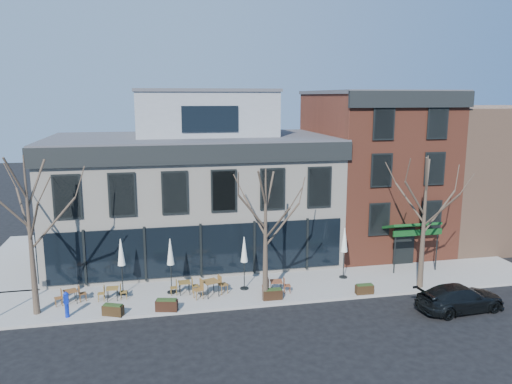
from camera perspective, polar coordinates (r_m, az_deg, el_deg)
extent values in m
plane|color=black|center=(30.27, -6.26, -10.03)|extent=(120.00, 120.00, 0.00)
cube|color=gray|center=(28.73, 0.76, -10.97)|extent=(33.50, 4.70, 0.15)
cube|color=gray|center=(36.83, -25.08, -7.06)|extent=(4.50, 12.00, 0.15)
cube|color=beige|center=(33.95, -7.24, -0.71)|extent=(18.00, 10.00, 8.00)
cube|color=#47474C|center=(33.38, -7.41, 6.12)|extent=(18.30, 10.30, 0.30)
cube|color=black|center=(28.35, -6.55, 4.29)|extent=(18.30, 0.25, 1.10)
cube|color=black|center=(33.95, -22.96, 4.58)|extent=(0.25, 10.30, 1.10)
cube|color=black|center=(29.59, -6.32, -6.63)|extent=(17.20, 0.12, 3.00)
cube|color=black|center=(33.98, -22.47, -5.10)|extent=(0.12, 7.50, 3.00)
cube|color=gray|center=(34.38, -5.93, 8.87)|extent=(9.00, 6.50, 3.00)
cube|color=brown|center=(37.03, 13.19, 2.41)|extent=(8.00, 10.00, 11.00)
cube|color=#47474C|center=(36.66, 13.57, 11.02)|extent=(8.20, 10.20, 0.25)
cube|color=black|center=(32.10, 17.49, 10.08)|extent=(8.20, 0.25, 1.00)
cube|color=#0D3B14|center=(32.43, 17.34, -3.67)|extent=(3.20, 1.66, 0.67)
cube|color=black|center=(33.54, 16.52, -6.07)|extent=(1.40, 0.10, 2.50)
cube|color=#8C664C|center=(43.09, 24.74, 2.18)|extent=(12.00, 12.00, 10.00)
cone|color=#382B21|center=(26.50, -24.39, -4.67)|extent=(0.34, 0.34, 7.92)
cylinder|color=#382B21|center=(26.33, -22.13, -3.31)|extent=(2.23, 0.50, 2.48)
cylinder|color=#382B21|center=(27.29, -25.06, -2.06)|extent=(1.03, 2.05, 2.14)
cylinder|color=#382B21|center=(26.07, -26.60, -1.61)|extent=(1.80, 0.75, 2.21)
cylinder|color=#382B21|center=(25.27, -24.02, -3.16)|extent=(1.03, 2.04, 2.28)
cone|color=#382B21|center=(25.90, 1.09, -5.03)|extent=(0.34, 0.34, 7.04)
cylinder|color=#382B21|center=(26.14, 3.04, -3.74)|extent=(2.00, 0.46, 2.21)
cylinder|color=#382B21|center=(26.40, -0.18, -2.67)|extent=(0.93, 1.84, 1.91)
cylinder|color=#382B21|center=(25.14, -0.43, -2.29)|extent=(1.61, 0.68, 1.97)
cylinder|color=#382B21|center=(24.97, 2.43, -3.65)|extent=(0.93, 1.83, 2.03)
cone|color=#382B21|center=(29.15, 18.63, -3.35)|extent=(0.34, 0.34, 7.48)
cylinder|color=#382B21|center=(29.69, 20.20, -2.13)|extent=(2.12, 0.48, 2.35)
cylinder|color=#382B21|center=(29.50, 17.14, -1.16)|extent=(0.98, 1.94, 2.03)
cylinder|color=#382B21|center=(28.20, 17.71, -0.73)|extent=(1.71, 0.71, 2.09)
cylinder|color=#382B21|center=(28.42, 20.40, -1.98)|extent=(0.98, 1.94, 2.16)
imported|color=black|center=(27.97, 22.31, -11.13)|extent=(4.80, 2.32, 1.35)
cylinder|color=#0D26B0|center=(26.64, -20.79, -12.52)|extent=(0.20, 0.20, 0.71)
cube|color=#0D26B0|center=(26.42, -20.88, -11.31)|extent=(0.23, 0.19, 0.51)
cone|color=#0D26B0|center=(26.31, -20.92, -10.70)|extent=(0.26, 0.26, 0.12)
cube|color=brown|center=(28.11, -20.47, -10.56)|extent=(0.82, 0.82, 0.04)
cylinder|color=black|center=(27.96, -20.86, -11.46)|extent=(0.04, 0.04, 0.67)
cylinder|color=black|center=(28.03, -19.79, -11.32)|extent=(0.04, 0.04, 0.67)
cylinder|color=black|center=(28.44, -21.04, -11.09)|extent=(0.04, 0.04, 0.67)
cylinder|color=black|center=(28.51, -20.00, -10.96)|extent=(0.04, 0.04, 0.67)
cube|color=brown|center=(27.88, -16.11, -10.52)|extent=(0.63, 0.63, 0.04)
cylinder|color=black|center=(27.80, -16.64, -11.35)|extent=(0.04, 0.04, 0.64)
cylinder|color=black|center=(27.75, -15.60, -11.33)|extent=(0.04, 0.04, 0.64)
cylinder|color=black|center=(28.26, -16.54, -10.97)|extent=(0.04, 0.04, 0.64)
cylinder|color=black|center=(28.21, -15.52, -10.95)|extent=(0.04, 0.04, 0.64)
cube|color=brown|center=(27.86, -8.19, -10.17)|extent=(0.66, 0.66, 0.04)
cylinder|color=black|center=(27.73, -8.64, -11.04)|extent=(0.04, 0.04, 0.65)
cylinder|color=black|center=(27.78, -7.58, -10.97)|extent=(0.04, 0.04, 0.65)
cylinder|color=black|center=(28.20, -8.75, -10.66)|extent=(0.04, 0.04, 0.65)
cylinder|color=black|center=(28.25, -7.71, -10.59)|extent=(0.04, 0.04, 0.65)
cube|color=brown|center=(27.36, -5.20, -10.14)|extent=(1.00, 1.00, 0.05)
cylinder|color=black|center=(27.12, -5.51, -11.29)|extent=(0.05, 0.05, 0.82)
cylinder|color=black|center=(27.37, -4.28, -11.06)|extent=(0.05, 0.05, 0.82)
cylinder|color=black|center=(27.66, -6.08, -10.85)|extent=(0.05, 0.05, 0.82)
cylinder|color=black|center=(27.90, -4.86, -10.63)|extent=(0.05, 0.05, 0.82)
cube|color=brown|center=(27.70, 2.32, -10.17)|extent=(0.72, 0.72, 0.04)
cylinder|color=black|center=(27.56, 1.84, -11.04)|extent=(0.04, 0.04, 0.67)
cylinder|color=black|center=(27.62, 2.93, -11.00)|extent=(0.04, 0.04, 0.67)
cylinder|color=black|center=(28.03, 1.72, -10.65)|extent=(0.04, 0.04, 0.67)
cylinder|color=black|center=(28.10, 2.78, -10.61)|extent=(0.04, 0.04, 0.67)
cylinder|color=black|center=(28.75, -14.94, -11.11)|extent=(0.50, 0.50, 0.07)
cylinder|color=black|center=(28.32, -15.06, -8.83)|extent=(0.06, 0.06, 2.50)
cone|color=white|center=(27.97, -15.17, -6.64)|extent=(0.41, 0.41, 1.48)
cylinder|color=black|center=(28.34, -9.61, -11.22)|extent=(0.49, 0.49, 0.07)
cylinder|color=black|center=(27.91, -9.69, -8.93)|extent=(0.06, 0.06, 2.47)
cone|color=beige|center=(27.56, -9.77, -6.73)|extent=(0.40, 0.40, 1.46)
cylinder|color=black|center=(28.48, -1.34, -10.95)|extent=(0.48, 0.48, 0.07)
cylinder|color=black|center=(28.06, -1.35, -8.72)|extent=(0.05, 0.05, 2.42)
cone|color=silver|center=(27.72, -1.36, -6.57)|extent=(0.40, 0.40, 1.43)
cylinder|color=black|center=(30.58, 9.93, -9.54)|extent=(0.49, 0.49, 0.07)
cylinder|color=black|center=(30.19, 10.00, -7.43)|extent=(0.06, 0.06, 2.45)
cone|color=silver|center=(29.86, 10.07, -5.40)|extent=(0.40, 0.40, 1.45)
cube|color=#302110|center=(26.20, -16.02, -12.87)|extent=(1.09, 0.76, 0.51)
cube|color=#1E3314|center=(26.09, -16.05, -12.32)|extent=(0.97, 0.65, 0.08)
cube|color=black|center=(26.11, -10.17, -12.65)|extent=(1.17, 0.68, 0.55)
cube|color=#1E3314|center=(25.99, -10.19, -12.05)|extent=(1.04, 0.57, 0.09)
cube|color=black|center=(27.07, 1.89, -11.63)|extent=(1.04, 0.43, 0.52)
cube|color=#1E3314|center=(26.96, 1.89, -11.08)|extent=(0.94, 0.35, 0.08)
cube|color=#312010|center=(28.38, 12.29, -10.82)|extent=(0.99, 0.42, 0.49)
cube|color=#1E3314|center=(28.28, 12.31, -10.33)|extent=(0.89, 0.34, 0.08)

